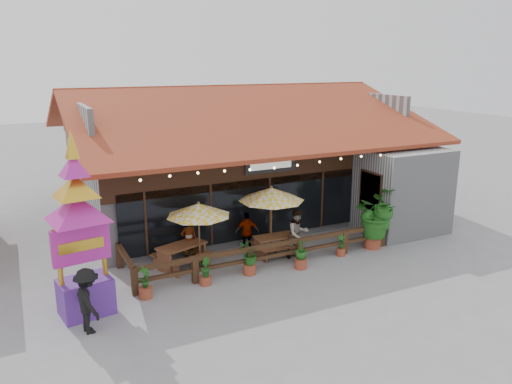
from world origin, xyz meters
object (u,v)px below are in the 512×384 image
pedestrian (88,301)px  thai_sign_tower (78,213)px  picnic_table_right (275,242)px  umbrella_right (271,194)px  picnic_table_left (182,252)px  umbrella_left (199,210)px  tropical_plant (374,214)px

pedestrian → thai_sign_tower: bearing=-15.5°
picnic_table_right → pedestrian: (-7.17, -2.74, 0.41)m
picnic_table_right → thai_sign_tower: (-7.10, -1.64, 2.57)m
umbrella_right → picnic_table_right: 1.83m
picnic_table_left → pedestrian: pedestrian is taller
umbrella_left → thai_sign_tower: size_ratio=0.42×
picnic_table_left → picnic_table_right: 3.56m
umbrella_left → pedestrian: umbrella_left is taller
pedestrian → umbrella_right: bearing=-79.1°
pedestrian → picnic_table_left: bearing=-60.6°
picnic_table_right → pedestrian: bearing=-159.1°
picnic_table_left → pedestrian: (-3.64, -3.18, 0.35)m
tropical_plant → umbrella_left: bearing=169.7°
umbrella_right → picnic_table_right: umbrella_right is taller
picnic_table_right → picnic_table_left: bearing=173.0°
tropical_plant → pedestrian: (-10.98, -1.67, -0.47)m
umbrella_right → tropical_plant: umbrella_right is taller
picnic_table_right → umbrella_left: bearing=177.0°
tropical_plant → pedestrian: 11.12m
umbrella_right → thai_sign_tower: bearing=-165.2°
umbrella_right → pedestrian: (-7.14, -2.97, -1.40)m
umbrella_right → picnic_table_left: 3.92m
picnic_table_right → umbrella_right: bearing=98.2°
umbrella_right → picnic_table_left: umbrella_right is taller
pedestrian → picnic_table_right: bearing=-80.8°
umbrella_left → picnic_table_right: umbrella_left is taller
thai_sign_tower → umbrella_left: bearing=23.3°
umbrella_left → umbrella_right: size_ratio=0.75×
picnic_table_left → picnic_table_right: size_ratio=1.32×
umbrella_right → thai_sign_tower: (-7.07, -1.87, 0.75)m
tropical_plant → pedestrian: bearing=-171.3°
tropical_plant → umbrella_right: bearing=161.3°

